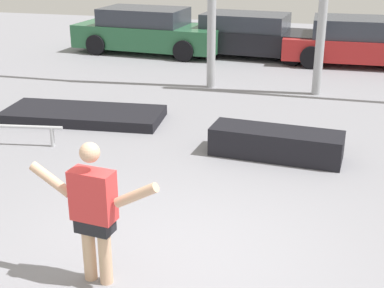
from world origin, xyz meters
name	(u,v)px	position (x,y,z in m)	size (l,w,h in m)	color
ground_plane	(178,255)	(0.00, 0.00, 0.00)	(36.00, 36.00, 0.00)	gray
skateboarder	(94,209)	(-0.67, -0.65, 0.84)	(1.42, 0.27, 1.54)	#DBAD89
grind_box	(276,143)	(0.74, 3.20, 0.23)	(2.11, 0.67, 0.46)	black
manual_pad	(84,115)	(-3.11, 4.17, 0.10)	(3.08, 1.21, 0.20)	black
grind_rail	(3,129)	(-3.85, 2.57, 0.29)	(2.09, 0.38, 0.37)	#B7BABF
parked_car_green	(148,31)	(-3.99, 10.72, 0.65)	(4.69, 2.18, 1.35)	#28603D
parked_car_black	(249,36)	(-0.91, 10.98, 0.61)	(4.57, 2.14, 1.25)	black
parked_car_red	(360,42)	(2.25, 10.65, 0.62)	(4.31, 2.02, 1.28)	red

